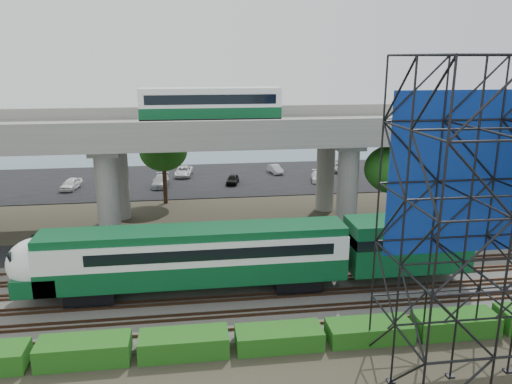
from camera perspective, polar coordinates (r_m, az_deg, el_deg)
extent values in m
plane|color=#474233|center=(31.43, -0.66, -13.18)|extent=(140.00, 140.00, 0.00)
cube|color=slate|center=(33.14, -1.10, -11.40)|extent=(90.00, 12.00, 0.20)
cube|color=black|center=(40.90, -2.51, -6.18)|extent=(90.00, 5.00, 0.08)
cube|color=black|center=(63.32, -4.50, 1.52)|extent=(90.00, 18.00, 0.08)
cube|color=#456071|center=(84.84, -5.40, 4.97)|extent=(140.00, 40.00, 0.03)
cube|color=#472D1E|center=(28.94, 0.03, -15.23)|extent=(90.00, 0.08, 0.16)
cube|color=#472D1E|center=(30.18, -0.36, -13.86)|extent=(90.00, 0.08, 0.16)
cube|color=#472D1E|center=(30.66, -0.49, -13.35)|extent=(90.00, 0.08, 0.16)
cube|color=#472D1E|center=(31.93, -0.83, -12.13)|extent=(90.00, 0.08, 0.16)
cube|color=#472D1E|center=(32.42, -0.95, -11.68)|extent=(90.00, 0.08, 0.16)
cube|color=#472D1E|center=(33.70, -1.25, -10.58)|extent=(90.00, 0.08, 0.16)
cube|color=#472D1E|center=(34.21, -1.36, -10.18)|extent=(90.00, 0.08, 0.16)
cube|color=#472D1E|center=(35.51, -1.63, -9.19)|extent=(90.00, 0.08, 0.16)
cube|color=#472D1E|center=(36.01, -1.72, -8.83)|extent=(90.00, 0.08, 0.16)
cube|color=#472D1E|center=(37.33, -1.96, -7.94)|extent=(90.00, 0.08, 0.16)
cube|color=black|center=(33.26, -18.27, -10.76)|extent=(3.00, 2.20, 0.90)
cube|color=black|center=(33.33, 4.60, -9.93)|extent=(3.00, 2.20, 0.90)
cube|color=#0A4A25|center=(32.17, -6.87, -8.70)|extent=(19.00, 3.00, 1.40)
cube|color=white|center=(31.62, -6.95, -6.30)|extent=(19.00, 3.00, 1.50)
cube|color=#0A4A25|center=(31.27, -7.01, -4.59)|extent=(19.00, 2.60, 0.50)
cube|color=black|center=(31.62, -5.13, -6.15)|extent=(15.00, 3.06, 0.70)
ellipsoid|color=white|center=(33.16, -23.71, -7.52)|extent=(3.60, 3.00, 3.20)
cube|color=#0A4A25|center=(33.55, -23.52, -9.18)|extent=(2.60, 3.00, 1.10)
cube|color=black|center=(33.30, -25.63, -6.71)|extent=(0.48, 2.00, 1.09)
cube|color=#0A4A25|center=(34.81, 16.89, -5.62)|extent=(8.00, 3.00, 3.40)
cube|color=#9E9B93|center=(44.04, -3.31, 6.89)|extent=(80.00, 12.00, 1.20)
cube|color=#9E9B93|center=(38.20, -2.64, 7.37)|extent=(80.00, 0.50, 1.10)
cube|color=#9E9B93|center=(49.59, -3.87, 9.14)|extent=(80.00, 0.50, 1.10)
cylinder|color=#9E9B93|center=(41.94, -16.57, -0.57)|extent=(1.80, 1.80, 8.00)
cylinder|color=#9E9B93|center=(48.65, -15.39, 1.64)|extent=(1.80, 1.80, 8.00)
cube|color=#9E9B93|center=(44.54, -16.28, 5.23)|extent=(2.40, 9.00, 0.60)
cylinder|color=#9E9B93|center=(43.53, 10.40, 0.38)|extent=(1.80, 1.80, 8.00)
cylinder|color=#9E9B93|center=(50.03, 7.94, 2.41)|extent=(1.80, 1.80, 8.00)
cube|color=#9E9B93|center=(46.04, 9.28, 5.94)|extent=(2.40, 9.00, 0.60)
cylinder|color=#9E9B93|center=(57.53, 25.50, 2.73)|extent=(1.80, 1.80, 8.00)
cube|color=black|center=(43.83, -5.18, 8.06)|extent=(12.00, 2.50, 0.70)
cube|color=#0A4A25|center=(43.73, -5.21, 9.10)|extent=(12.00, 2.50, 0.90)
cube|color=white|center=(43.63, -5.24, 10.54)|extent=(12.00, 2.50, 1.30)
cube|color=black|center=(43.63, -5.25, 10.61)|extent=(11.00, 2.56, 0.80)
cube|color=white|center=(43.58, -5.27, 11.59)|extent=(12.00, 2.40, 0.30)
cube|color=#0D3197|center=(26.90, 22.88, 1.90)|extent=(8.10, 0.08, 8.25)
cube|color=black|center=(28.02, 24.12, -18.38)|extent=(9.36, 6.36, 0.08)
cube|color=#125013|center=(27.79, -19.06, -16.77)|extent=(4.60, 1.80, 1.20)
cube|color=#125013|center=(27.24, -8.23, -16.78)|extent=(4.60, 1.80, 1.15)
cube|color=#125013|center=(27.62, 2.64, -16.29)|extent=(4.60, 1.80, 1.03)
cube|color=#125013|center=(28.84, 12.81, -15.23)|extent=(4.60, 1.80, 1.01)
cube|color=#125013|center=(30.81, 21.83, -13.80)|extent=(4.60, 1.80, 1.12)
cylinder|color=#382314|center=(45.34, 15.12, -1.41)|extent=(0.44, 0.44, 4.80)
ellipsoid|color=#125013|center=(44.56, 15.40, 2.54)|extent=(4.94, 4.94, 4.18)
cylinder|color=#382314|center=(53.01, -10.38, 1.25)|extent=(0.44, 0.44, 4.80)
ellipsoid|color=#125013|center=(52.35, -10.55, 4.65)|extent=(4.94, 4.94, 4.18)
imported|color=black|center=(42.49, -21.42, -5.30)|extent=(5.81, 3.55, 1.50)
imported|color=white|center=(61.68, -20.37, 0.89)|extent=(2.23, 3.98, 1.28)
imported|color=#989B9F|center=(65.74, -16.09, 2.08)|extent=(2.12, 4.08, 1.28)
imported|color=#B7BBBF|center=(60.25, -10.83, 1.25)|extent=(2.07, 4.50, 1.27)
imported|color=white|center=(65.03, -8.25, 2.36)|extent=(2.53, 4.56, 1.21)
imported|color=black|center=(60.39, -2.68, 1.46)|extent=(2.03, 3.44, 1.10)
imported|color=#B5B6BE|center=(66.01, 2.23, 2.64)|extent=(1.82, 3.45, 1.08)
imported|color=white|center=(62.20, 7.10, 1.77)|extent=(2.32, 4.09, 1.12)
imported|color=#A0A2A8|center=(68.03, 9.47, 2.85)|extent=(2.02, 4.20, 1.16)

